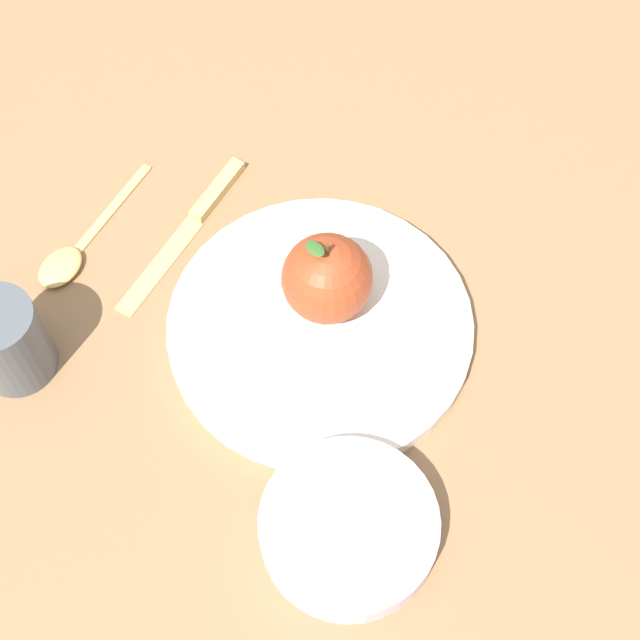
{
  "coord_description": "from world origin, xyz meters",
  "views": [
    {
      "loc": [
        0.05,
        0.42,
        0.71
      ],
      "look_at": [
        -0.02,
        0.03,
        0.02
      ],
      "focal_mm": 51.67,
      "sensor_mm": 36.0,
      "label": 1
    }
  ],
  "objects_px": {
    "knife": "(194,220)",
    "side_bowl": "(349,526)",
    "dinner_plate": "(320,326)",
    "spoon": "(72,254)",
    "cup": "(5,339)",
    "apple": "(327,279)"
  },
  "relations": [
    {
      "from": "dinner_plate",
      "to": "spoon",
      "type": "height_order",
      "value": "dinner_plate"
    },
    {
      "from": "apple",
      "to": "side_bowl",
      "type": "xyz_separation_m",
      "value": [
        0.02,
        0.2,
        -0.04
      ]
    },
    {
      "from": "knife",
      "to": "apple",
      "type": "bearing_deg",
      "value": 132.37
    },
    {
      "from": "knife",
      "to": "side_bowl",
      "type": "bearing_deg",
      "value": 105.79
    },
    {
      "from": "knife",
      "to": "spoon",
      "type": "distance_m",
      "value": 0.12
    },
    {
      "from": "dinner_plate",
      "to": "knife",
      "type": "relative_size",
      "value": 1.66
    },
    {
      "from": "cup",
      "to": "spoon",
      "type": "bearing_deg",
      "value": -114.88
    },
    {
      "from": "side_bowl",
      "to": "knife",
      "type": "relative_size",
      "value": 0.87
    },
    {
      "from": "side_bowl",
      "to": "spoon",
      "type": "bearing_deg",
      "value": -55.43
    },
    {
      "from": "dinner_plate",
      "to": "spoon",
      "type": "relative_size",
      "value": 1.9
    },
    {
      "from": "dinner_plate",
      "to": "knife",
      "type": "bearing_deg",
      "value": -54.18
    },
    {
      "from": "apple",
      "to": "dinner_plate",
      "type": "bearing_deg",
      "value": 63.76
    },
    {
      "from": "dinner_plate",
      "to": "cup",
      "type": "relative_size",
      "value": 3.26
    },
    {
      "from": "side_bowl",
      "to": "cup",
      "type": "bearing_deg",
      "value": -37.36
    },
    {
      "from": "cup",
      "to": "knife",
      "type": "bearing_deg",
      "value": -142.53
    },
    {
      "from": "cup",
      "to": "knife",
      "type": "xyz_separation_m",
      "value": [
        -0.16,
        -0.13,
        -0.04
      ]
    },
    {
      "from": "side_bowl",
      "to": "knife",
      "type": "height_order",
      "value": "side_bowl"
    },
    {
      "from": "apple",
      "to": "spoon",
      "type": "height_order",
      "value": "apple"
    },
    {
      "from": "dinner_plate",
      "to": "side_bowl",
      "type": "relative_size",
      "value": 1.92
    },
    {
      "from": "side_bowl",
      "to": "cup",
      "type": "xyz_separation_m",
      "value": [
        0.25,
        -0.19,
        0.03
      ]
    },
    {
      "from": "apple",
      "to": "side_bowl",
      "type": "bearing_deg",
      "value": 85.22
    },
    {
      "from": "cup",
      "to": "dinner_plate",
      "type": "bearing_deg",
      "value": 177.71
    }
  ]
}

